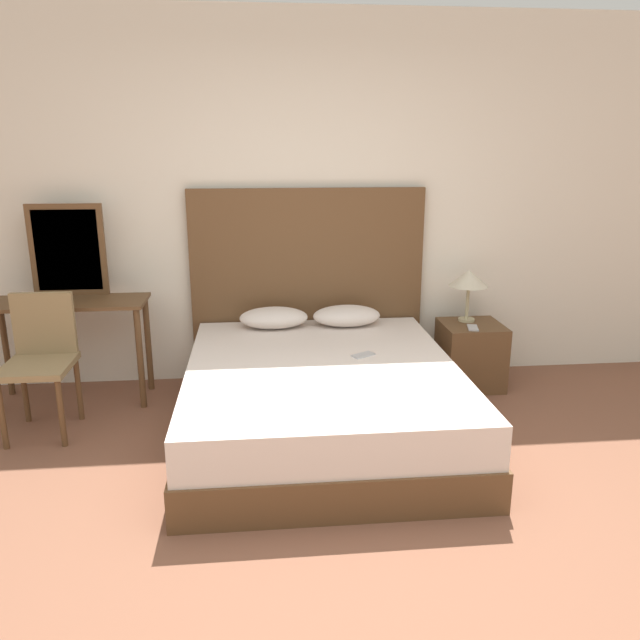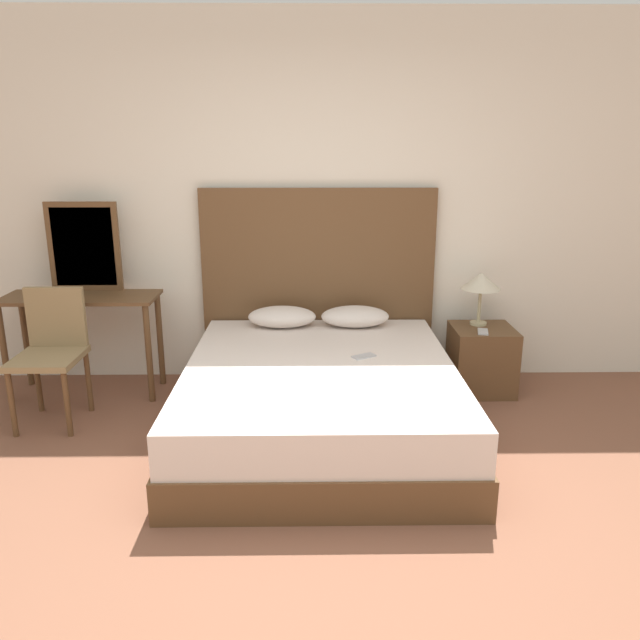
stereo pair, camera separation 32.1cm
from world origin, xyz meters
TOP-DOWN VIEW (x-y plane):
  - ground_plane at (0.00, 0.00)m, footprint 16.00×16.00m
  - wall_back at (0.00, 2.46)m, footprint 10.00×0.06m
  - bed at (0.04, 1.36)m, footprint 1.67×2.00m
  - headboard at (0.04, 2.38)m, footprint 1.76×0.05m
  - pillow_left at (-0.22, 2.16)m, footprint 0.50×0.29m
  - pillow_right at (0.31, 2.16)m, footprint 0.50×0.29m
  - phone_on_bed at (0.32, 1.48)m, footprint 0.16×0.14m
  - nightstand at (1.25, 2.07)m, footprint 0.44×0.44m
  - table_lamp at (1.23, 2.16)m, footprint 0.29×0.29m
  - phone_on_nightstand at (1.21, 1.96)m, footprint 0.10×0.16m
  - vanity_desk at (-1.65, 2.07)m, footprint 1.09×0.42m
  - vanity_mirror at (-1.65, 2.25)m, footprint 0.52×0.03m
  - chair at (-1.70, 1.63)m, footprint 0.40×0.45m

SIDE VIEW (x-z plane):
  - ground_plane at x=0.00m, z-range 0.00..0.00m
  - bed at x=0.04m, z-range 0.00..0.47m
  - nightstand at x=1.25m, z-range 0.00..0.49m
  - phone_on_bed at x=0.32m, z-range 0.47..0.48m
  - phone_on_nightstand at x=1.21m, z-range 0.49..0.50m
  - chair at x=-1.70m, z-range 0.07..0.94m
  - pillow_left at x=-0.22m, z-range 0.47..0.63m
  - pillow_right at x=0.31m, z-range 0.47..0.63m
  - vanity_desk at x=-1.65m, z-range 0.24..0.97m
  - headboard at x=0.04m, z-range 0.00..1.46m
  - table_lamp at x=1.23m, z-range 0.61..1.00m
  - vanity_mirror at x=-1.65m, z-range 0.74..1.38m
  - wall_back at x=0.00m, z-range 0.00..2.70m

